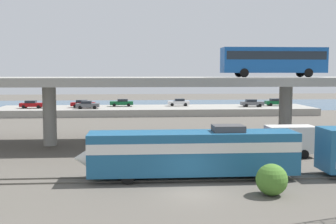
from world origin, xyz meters
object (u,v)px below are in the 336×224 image
parked_car_5 (88,105)px  parked_car_4 (179,102)px  parked_car_1 (32,104)px  parked_car_2 (276,102)px  parked_car_6 (122,103)px  parked_car_3 (252,103)px  train_locomotive (183,151)px  parked_car_0 (83,104)px  service_truck_east (281,140)px  transit_bus_on_overpass (273,59)px

parked_car_5 → parked_car_4: bearing=16.4°
parked_car_1 → parked_car_2: (48.63, 2.32, -0.00)m
parked_car_6 → parked_car_3: bearing=173.5°
train_locomotive → parked_car_0: (-14.12, 50.74, -0.06)m
parked_car_2 → parked_car_1: bearing=-177.3°
parked_car_2 → parked_car_0: bearing=-177.9°
parked_car_4 → parked_car_6: 11.57m
parked_car_2 → parked_car_4: bearing=177.1°
parked_car_0 → parked_car_6: same height
parked_car_2 → parked_car_3: (-5.62, -2.05, -0.00)m
service_truck_east → parked_car_3: 43.24m
parked_car_0 → parked_car_4: bearing=7.4°
parked_car_1 → parked_car_2: bearing=2.7°
service_truck_east → parked_car_1: 54.21m
parked_car_0 → parked_car_4: 19.24m
parked_car_2 → parked_car_4: same height
parked_car_5 → parked_car_0: bearing=114.0°
parked_car_6 → parked_car_1: bearing=10.6°
parked_car_4 → parked_car_5: size_ratio=1.02×
service_truck_east → parked_car_4: 45.75m
train_locomotive → transit_bus_on_overpass: size_ratio=1.43×
service_truck_east → parked_car_6: service_truck_east is taller
parked_car_1 → parked_car_3: 43.01m
parked_car_6 → parked_car_5: bearing=39.2°
transit_bus_on_overpass → parked_car_6: size_ratio=2.59×
train_locomotive → parked_car_3: bearing=-111.1°
parked_car_3 → service_truck_east: bearing=-101.8°
parked_car_0 → parked_car_2: same height
parked_car_1 → parked_car_5: same height
transit_bus_on_overpass → parked_car_3: 35.66m
service_truck_east → parked_car_4: (-5.57, 45.41, 0.49)m
parked_car_0 → parked_car_4: same height
parked_car_2 → parked_car_4: 20.04m
parked_car_4 → parked_car_5: (-17.83, -5.25, 0.00)m
parked_car_5 → transit_bus_on_overpass: bearing=-51.8°
parked_car_2 → transit_bus_on_overpass: bearing=-109.4°
parked_car_2 → parked_car_6: 31.59m
parked_car_1 → parked_car_6: bearing=10.6°
transit_bus_on_overpass → parked_car_6: bearing=-63.0°
train_locomotive → transit_bus_on_overpass: bearing=-127.4°
parked_car_3 → parked_car_5: bearing=-176.1°
parked_car_0 → parked_car_6: bearing=17.2°
parked_car_6 → train_locomotive: bearing=97.1°
parked_car_5 → parked_car_6: (6.27, 5.11, -0.00)m
train_locomotive → parked_car_0: train_locomotive is taller
parked_car_0 → parked_car_3: size_ratio=1.05×
parked_car_0 → parked_car_1: size_ratio=1.05×
parked_car_3 → parked_car_4: same height
train_locomotive → parked_car_4: 53.44m
service_truck_east → parked_car_4: bearing=-83.0°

